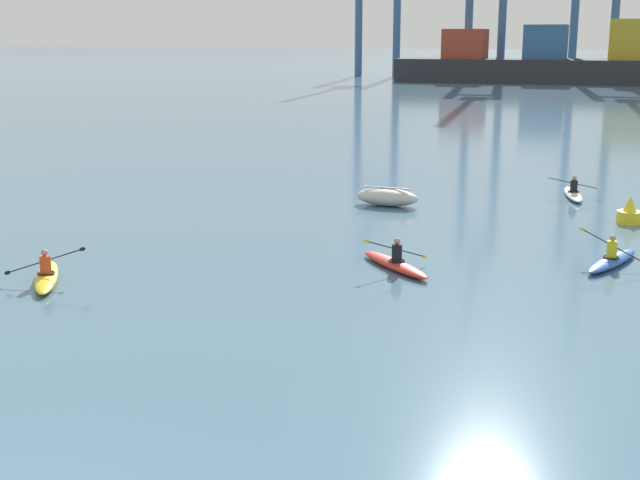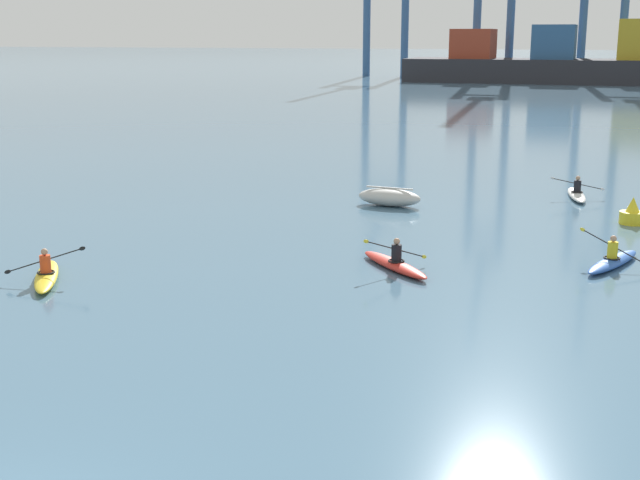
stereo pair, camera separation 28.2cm
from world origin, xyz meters
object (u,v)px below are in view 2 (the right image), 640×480
(kayak_blue, at_px, (613,261))
(container_barge, at_px, (555,62))
(kayak_red, at_px, (395,263))
(capsized_dinghy, at_px, (389,197))
(channel_buoy, at_px, (632,214))
(kayak_white, at_px, (577,194))
(kayak_yellow, at_px, (46,275))

(kayak_blue, bearing_deg, container_barge, 94.59)
(container_barge, bearing_deg, kayak_red, -88.84)
(capsized_dinghy, height_order, channel_buoy, channel_buoy)
(kayak_blue, relative_size, kayak_red, 1.19)
(capsized_dinghy, distance_m, kayak_white, 8.22)
(capsized_dinghy, relative_size, channel_buoy, 2.69)
(capsized_dinghy, height_order, kayak_white, kayak_white)
(container_barge, bearing_deg, kayak_blue, -85.41)
(kayak_white, distance_m, kayak_red, 14.21)
(container_barge, height_order, kayak_blue, container_barge)
(container_barge, height_order, kayak_white, container_barge)
(capsized_dinghy, xyz_separation_m, channel_buoy, (9.19, -0.47, 0.01))
(container_barge, relative_size, kayak_red, 14.53)
(container_barge, xyz_separation_m, kayak_red, (2.11, -104.38, -2.69))
(channel_buoy, bearing_deg, kayak_yellow, -140.17)
(capsized_dinghy, bearing_deg, kayak_white, 30.69)
(kayak_white, bearing_deg, container_barge, 94.22)
(container_barge, xyz_separation_m, kayak_white, (6.71, -90.94, -2.69))
(kayak_yellow, distance_m, kayak_red, 9.93)
(capsized_dinghy, distance_m, channel_buoy, 9.20)
(kayak_yellow, bearing_deg, capsized_dinghy, 64.44)
(kayak_red, bearing_deg, kayak_white, 71.10)
(capsized_dinghy, distance_m, kayak_blue, 10.97)
(container_barge, xyz_separation_m, channel_buoy, (8.82, -95.61, -2.51))
(capsized_dinghy, xyz_separation_m, kayak_blue, (8.55, -6.87, -0.18))
(channel_buoy, xyz_separation_m, kayak_red, (-6.72, -8.77, -0.19))
(channel_buoy, xyz_separation_m, kayak_blue, (-0.64, -6.40, -0.19))
(kayak_white, xyz_separation_m, kayak_red, (-4.60, -13.44, -0.00))
(capsized_dinghy, bearing_deg, kayak_red, -75.04)
(container_barge, relative_size, kayak_white, 11.95)
(channel_buoy, height_order, kayak_white, channel_buoy)
(kayak_yellow, height_order, kayak_white, kayak_yellow)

